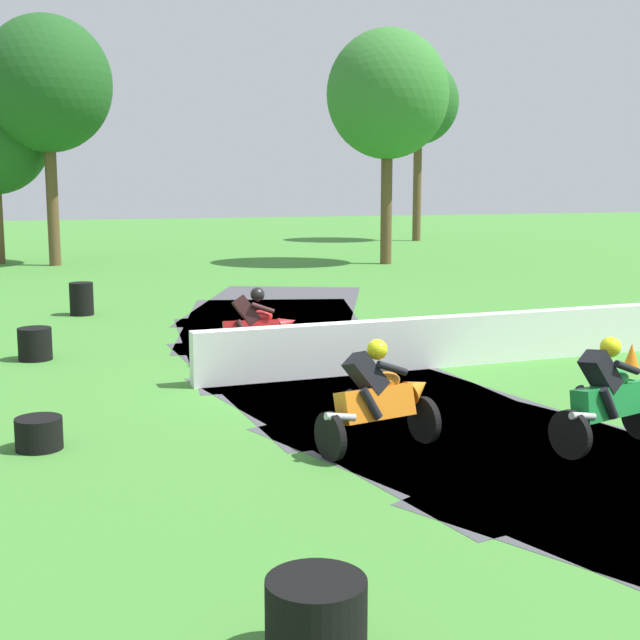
% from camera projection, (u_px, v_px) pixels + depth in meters
% --- Properties ---
extents(ground_plane, '(120.00, 120.00, 0.00)m').
position_uv_depth(ground_plane, '(326.00, 376.00, 15.04)').
color(ground_plane, '#428433').
extents(track_asphalt, '(8.35, 25.59, 0.01)m').
position_uv_depth(track_asphalt, '(373.00, 372.00, 15.35)').
color(track_asphalt, '#47474C').
rests_on(track_asphalt, ground).
extents(safety_barrier, '(14.80, 1.11, 0.90)m').
position_uv_depth(safety_barrier, '(576.00, 332.00, 16.74)').
color(safety_barrier, white).
rests_on(safety_barrier, ground).
extents(motorcycle_lead_red, '(1.70, 0.82, 1.43)m').
position_uv_depth(motorcycle_lead_red, '(255.00, 327.00, 15.97)').
color(motorcycle_lead_red, black).
rests_on(motorcycle_lead_red, ground).
extents(motorcycle_chase_orange, '(1.68, 1.07, 1.43)m').
position_uv_depth(motorcycle_chase_orange, '(380.00, 398.00, 10.92)').
color(motorcycle_chase_orange, black).
rests_on(motorcycle_chase_orange, ground).
extents(motorcycle_trailing_green, '(1.68, 1.07, 1.42)m').
position_uv_depth(motorcycle_trailing_green, '(610.00, 395.00, 10.97)').
color(motorcycle_trailing_green, black).
rests_on(motorcycle_trailing_green, ground).
extents(tire_stack_near, '(0.57, 0.57, 0.80)m').
position_uv_depth(tire_stack_near, '(82.00, 299.00, 21.65)').
color(tire_stack_near, black).
rests_on(tire_stack_near, ground).
extents(tire_stack_mid_a, '(0.61, 0.61, 0.60)m').
position_uv_depth(tire_stack_mid_a, '(35.00, 344.00, 16.32)').
color(tire_stack_mid_a, black).
rests_on(tire_stack_mid_a, ground).
extents(tire_stack_mid_b, '(0.58, 0.58, 0.40)m').
position_uv_depth(tire_stack_mid_b, '(39.00, 433.00, 10.95)').
color(tire_stack_mid_b, black).
rests_on(tire_stack_mid_b, ground).
extents(tire_stack_far, '(0.71, 0.71, 0.60)m').
position_uv_depth(tire_stack_far, '(316.00, 620.00, 6.12)').
color(tire_stack_far, black).
rests_on(tire_stack_far, ground).
extents(traffic_cone, '(0.28, 0.28, 0.44)m').
position_uv_depth(traffic_cone, '(632.00, 356.00, 15.65)').
color(traffic_cone, orange).
rests_on(traffic_cone, ground).
extents(tree_far_left, '(4.82, 4.82, 9.33)m').
position_uv_depth(tree_far_left, '(47.00, 85.00, 32.91)').
color(tree_far_left, brown).
rests_on(tree_far_left, ground).
extents(tree_far_right, '(4.19, 4.19, 9.46)m').
position_uv_depth(tree_far_right, '(419.00, 103.00, 46.21)').
color(tree_far_right, brown).
rests_on(tree_far_right, ground).
extents(tree_behind_barrier, '(4.66, 4.66, 8.94)m').
position_uv_depth(tree_behind_barrier, '(388.00, 95.00, 33.63)').
color(tree_behind_barrier, brown).
rests_on(tree_behind_barrier, ground).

